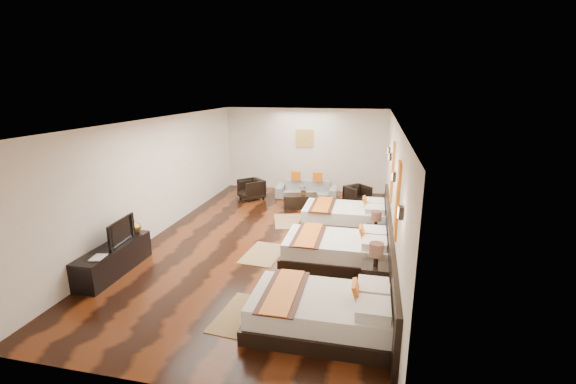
% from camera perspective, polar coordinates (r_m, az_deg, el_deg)
% --- Properties ---
extents(floor, '(5.50, 9.50, 0.01)m').
position_cam_1_polar(floor, '(9.27, -2.84, -7.03)').
color(floor, black).
rests_on(floor, ground).
extents(ceiling, '(5.50, 9.50, 0.01)m').
position_cam_1_polar(ceiling, '(8.60, -3.09, 10.49)').
color(ceiling, white).
rests_on(ceiling, floor).
extents(back_wall, '(5.50, 0.01, 2.80)m').
position_cam_1_polar(back_wall, '(13.38, 2.45, 6.20)').
color(back_wall, silver).
rests_on(back_wall, floor).
extents(left_wall, '(0.01, 9.50, 2.80)m').
position_cam_1_polar(left_wall, '(9.91, -18.50, 2.16)').
color(left_wall, silver).
rests_on(left_wall, floor).
extents(right_wall, '(0.01, 9.50, 2.80)m').
position_cam_1_polar(right_wall, '(8.54, 15.13, 0.39)').
color(right_wall, silver).
rests_on(right_wall, floor).
extents(headboard_panel, '(0.08, 6.60, 0.90)m').
position_cam_1_polar(headboard_panel, '(8.08, 14.59, -7.56)').
color(headboard_panel, black).
rests_on(headboard_panel, floor).
extents(bed_near, '(2.16, 1.36, 0.83)m').
position_cam_1_polar(bed_near, '(6.06, 5.11, -17.11)').
color(bed_near, black).
rests_on(bed_near, floor).
extents(bed_mid, '(2.17, 1.36, 0.83)m').
position_cam_1_polar(bed_mid, '(8.11, 7.29, -8.36)').
color(bed_mid, black).
rests_on(bed_mid, floor).
extents(bed_far, '(2.17, 1.36, 0.83)m').
position_cam_1_polar(bed_far, '(10.12, 8.45, -3.51)').
color(bed_far, black).
rests_on(bed_far, floor).
extents(nightstand_a, '(0.47, 0.47, 0.93)m').
position_cam_1_polar(nightstand_a, '(7.11, 12.61, -11.82)').
color(nightstand_a, black).
rests_on(nightstand_a, floor).
extents(nightstand_b, '(0.43, 0.43, 0.85)m').
position_cam_1_polar(nightstand_b, '(8.98, 12.66, -6.11)').
color(nightstand_b, black).
rests_on(nightstand_b, floor).
extents(jute_mat_near, '(0.86, 1.27, 0.01)m').
position_cam_1_polar(jute_mat_near, '(6.52, -6.61, -17.47)').
color(jute_mat_near, olive).
rests_on(jute_mat_near, floor).
extents(jute_mat_mid, '(0.85, 1.26, 0.01)m').
position_cam_1_polar(jute_mat_mid, '(8.54, -3.60, -9.02)').
color(jute_mat_mid, olive).
rests_on(jute_mat_mid, floor).
extents(jute_mat_far, '(1.05, 1.36, 0.01)m').
position_cam_1_polar(jute_mat_far, '(10.47, 0.11, -4.29)').
color(jute_mat_far, olive).
rests_on(jute_mat_far, floor).
extents(tv_console, '(0.50, 1.80, 0.55)m').
position_cam_1_polar(tv_console, '(8.36, -24.16, -8.98)').
color(tv_console, black).
rests_on(tv_console, floor).
extents(tv, '(0.19, 0.88, 0.51)m').
position_cam_1_polar(tv, '(8.24, -23.73, -5.32)').
color(tv, black).
rests_on(tv, tv_console).
extents(book, '(0.26, 0.33, 0.03)m').
position_cam_1_polar(book, '(7.85, -26.80, -8.57)').
color(book, black).
rests_on(book, tv_console).
extents(figurine, '(0.40, 0.40, 0.33)m').
position_cam_1_polar(figurine, '(8.73, -21.77, -4.57)').
color(figurine, brown).
rests_on(figurine, tv_console).
extents(sofa, '(1.99, 0.87, 0.57)m').
position_cam_1_polar(sofa, '(12.55, 2.75, 0.37)').
color(sofa, gray).
rests_on(sofa, floor).
extents(armchair_left, '(1.00, 1.00, 0.65)m').
position_cam_1_polar(armchair_left, '(12.47, -5.41, 0.41)').
color(armchair_left, black).
rests_on(armchair_left, floor).
extents(armchair_right, '(0.92, 0.92, 0.60)m').
position_cam_1_polar(armchair_right, '(12.00, 10.13, -0.48)').
color(armchair_right, black).
rests_on(armchair_right, floor).
extents(coffee_table, '(1.10, 0.74, 0.40)m').
position_cam_1_polar(coffee_table, '(11.58, 1.86, -1.35)').
color(coffee_table, black).
rests_on(coffee_table, floor).
extents(table_plant, '(0.33, 0.31, 0.30)m').
position_cam_1_polar(table_plant, '(11.45, 2.32, 0.26)').
color(table_plant, '#2F6020').
rests_on(table_plant, coffee_table).
extents(orange_panel_a, '(0.04, 0.40, 1.30)m').
position_cam_1_polar(orange_panel_a, '(6.63, 15.76, -1.23)').
color(orange_panel_a, '#D86014').
rests_on(orange_panel_a, right_wall).
extents(orange_panel_b, '(0.04, 0.40, 1.30)m').
position_cam_1_polar(orange_panel_b, '(8.76, 15.06, 2.79)').
color(orange_panel_b, '#D86014').
rests_on(orange_panel_b, right_wall).
extents(sconce_near, '(0.07, 0.12, 0.18)m').
position_cam_1_polar(sconce_near, '(5.54, 16.15, -2.91)').
color(sconce_near, black).
rests_on(sconce_near, right_wall).
extents(sconce_mid, '(0.07, 0.12, 0.18)m').
position_cam_1_polar(sconce_mid, '(7.66, 15.25, 2.16)').
color(sconce_mid, black).
rests_on(sconce_mid, right_wall).
extents(sconce_far, '(0.07, 0.12, 0.18)m').
position_cam_1_polar(sconce_far, '(9.81, 14.74, 5.01)').
color(sconce_far, black).
rests_on(sconce_far, right_wall).
extents(sconce_lounge, '(0.07, 0.12, 0.18)m').
position_cam_1_polar(sconce_lounge, '(10.70, 14.59, 5.85)').
color(sconce_lounge, black).
rests_on(sconce_lounge, right_wall).
extents(gold_artwork, '(0.60, 0.04, 0.60)m').
position_cam_1_polar(gold_artwork, '(13.30, 2.46, 7.88)').
color(gold_artwork, '#AD873F').
rests_on(gold_artwork, back_wall).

